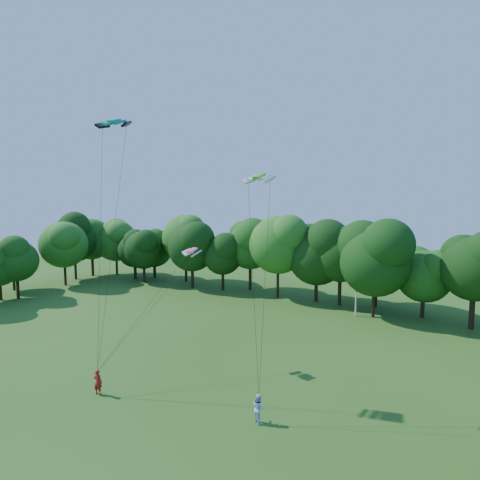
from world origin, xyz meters
The scene contains 10 objects.
ground centered at (0.00, 0.00, 0.00)m, with size 160.00×160.00×0.00m, color #294D15.
utility_pole centered at (5.00, 32.73, 3.99)m, with size 1.53×0.39×7.74m.
kite_flyer_left centered at (-7.02, 3.81, 0.93)m, with size 0.68×0.45×1.86m, color maroon.
kite_flyer_right centered at (4.77, 6.54, 0.93)m, with size 0.90×0.70×1.86m, color #B1D0F5.
kite_teal centered at (-8.09, 7.10, 20.29)m, with size 2.84×1.83×0.52m.
kite_green centered at (3.11, 9.71, 15.83)m, with size 2.46×1.36×0.46m.
kite_pink centered at (-4.55, 12.06, 9.89)m, with size 2.00×1.34×0.43m.
tree_back_west centered at (-33.43, 38.63, 6.73)m, with size 7.41×7.41×10.79m.
tree_back_center centered at (6.97, 33.37, 8.27)m, with size 9.11×9.11×13.25m.
tree_flank_west centered at (-39.94, 16.81, 6.00)m, with size 6.61×6.61×9.62m.
Camera 1 is at (14.97, -13.77, 13.94)m, focal length 28.00 mm.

